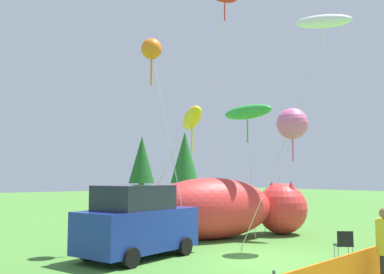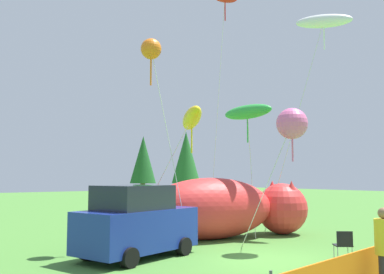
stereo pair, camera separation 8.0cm
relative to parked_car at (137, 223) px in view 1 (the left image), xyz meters
The scene contains 12 objects.
ground_plane 4.04m from the parked_car, 42.56° to the right, with size 120.00×120.00×0.00m, color #477F33.
parked_car is the anchor object (origin of this frame).
folding_chair 6.19m from the parked_car, 42.71° to the right, with size 0.68×0.68×0.90m.
inflatable_cat 5.28m from the parked_car, 16.14° to the left, with size 7.43×3.55×2.42m.
safety_fence 6.85m from the parked_car, 68.96° to the right, with size 8.15×1.26×1.03m.
kite_orange_flower 6.01m from the parked_car, 41.53° to the left, with size 1.65×0.98×7.32m.
kite_white_ghost 12.50m from the parked_car, ahead, with size 2.97×3.17×9.90m.
kite_pink_octopus 6.18m from the parked_car, 23.72° to the right, with size 1.13×2.46×4.83m.
kite_green_fish 7.41m from the parked_car, 11.58° to the left, with size 0.96×2.50×5.53m.
kite_yellow_hero 4.75m from the parked_car, 19.99° to the left, with size 2.19×3.85×5.16m.
horizon_tree_mid 36.17m from the parked_car, 59.12° to the left, with size 2.98×2.98×7.12m.
horizon_tree_northeast 33.13m from the parked_car, 51.03° to the left, with size 3.07×3.07×7.34m.
Camera 1 is at (-9.60, -8.95, 2.48)m, focal length 40.00 mm.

